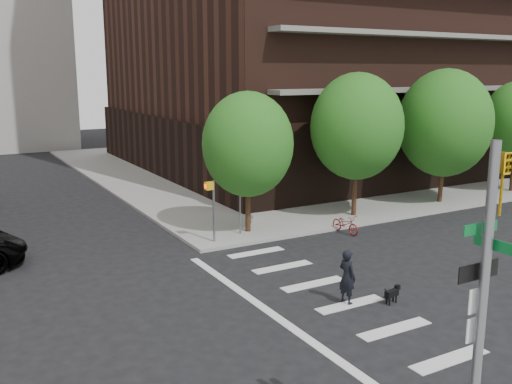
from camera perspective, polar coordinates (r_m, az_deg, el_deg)
ground at (r=16.83m, az=1.17°, el=-13.17°), size 120.00×120.00×0.00m
sidewalk_ne at (r=46.79m, az=8.17°, el=3.15°), size 39.00×33.00×0.15m
crosswalk at (r=17.96m, az=7.38°, el=-11.58°), size 3.85×13.00×0.01m
tree_a at (r=24.80m, az=-0.83°, el=4.77°), size 4.00×4.00×5.90m
tree_b at (r=28.10m, az=10.04°, el=6.47°), size 4.50×4.50×6.65m
tree_c at (r=32.24m, az=18.37°, el=6.55°), size 5.00×5.00×6.80m
traffic_signal at (r=10.23m, az=21.39°, el=-14.69°), size 0.90×0.75×6.00m
pedestrian_signal at (r=23.92m, az=-3.69°, el=-0.85°), size 2.18×0.67×2.60m
scooter at (r=25.99m, az=8.92°, el=-3.17°), size 0.71×1.68×0.86m
dog_walker at (r=18.20m, az=9.10°, el=-8.36°), size 0.69×0.51×1.75m
dog at (r=18.65m, az=13.48°, el=-9.79°), size 0.65×0.27×0.54m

